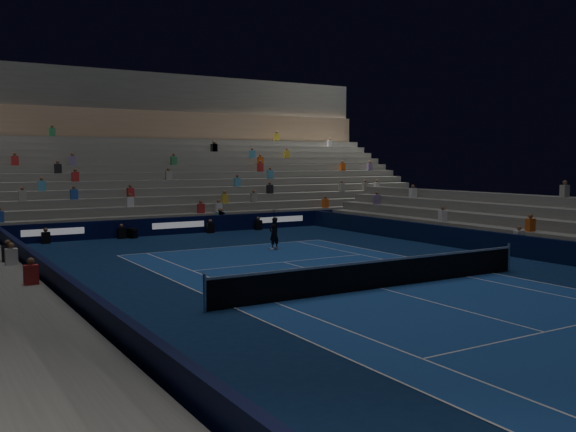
{
  "coord_description": "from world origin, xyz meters",
  "views": [
    {
      "loc": [
        -13.48,
        -16.25,
        4.28
      ],
      "look_at": [
        0.0,
        6.0,
        2.0
      ],
      "focal_mm": 39.25,
      "sensor_mm": 36.0,
      "label": 1
    }
  ],
  "objects": [
    {
      "name": "ground",
      "position": [
        0.0,
        0.0,
        0.0
      ],
      "size": [
        90.0,
        90.0,
        0.0
      ],
      "primitive_type": "plane",
      "color": "#0B2045",
      "rests_on": "ground"
    },
    {
      "name": "court_surface",
      "position": [
        0.0,
        0.0,
        0.01
      ],
      "size": [
        10.97,
        23.77,
        0.01
      ],
      "primitive_type": "cube",
      "color": "navy",
      "rests_on": "ground"
    },
    {
      "name": "sponsor_barrier_far",
      "position": [
        0.0,
        18.5,
        0.5
      ],
      "size": [
        44.0,
        0.25,
        1.0
      ],
      "primitive_type": "cube",
      "color": "black",
      "rests_on": "ground"
    },
    {
      "name": "sponsor_barrier_east",
      "position": [
        9.7,
        0.0,
        0.5
      ],
      "size": [
        0.25,
        37.0,
        1.0
      ],
      "primitive_type": "cube",
      "color": "black",
      "rests_on": "ground"
    },
    {
      "name": "sponsor_barrier_west",
      "position": [
        -9.7,
        0.0,
        0.5
      ],
      "size": [
        0.25,
        37.0,
        1.0
      ],
      "primitive_type": "cube",
      "color": "black",
      "rests_on": "ground"
    },
    {
      "name": "grandstand_main",
      "position": [
        0.0,
        27.9,
        3.38
      ],
      "size": [
        44.0,
        15.2,
        11.2
      ],
      "color": "slate",
      "rests_on": "ground"
    },
    {
      "name": "tennis_net",
      "position": [
        0.0,
        0.0,
        0.5
      ],
      "size": [
        12.9,
        0.1,
        1.1
      ],
      "color": "#B2B2B7",
      "rests_on": "ground"
    },
    {
      "name": "tennis_player",
      "position": [
        1.58,
        9.9,
        0.79
      ],
      "size": [
        0.66,
        0.53,
        1.58
      ],
      "primitive_type": "imported",
      "rotation": [
        0.0,
        0.0,
        3.43
      ],
      "color": "black",
      "rests_on": "ground"
    },
    {
      "name": "broadcast_camera",
      "position": [
        -2.89,
        17.95,
        0.28
      ],
      "size": [
        0.54,
        0.91,
        0.54
      ],
      "color": "black",
      "rests_on": "ground"
    }
  ]
}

